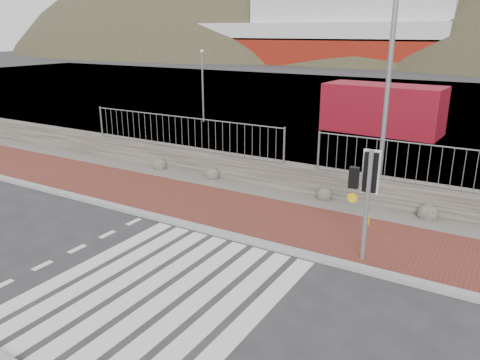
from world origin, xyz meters
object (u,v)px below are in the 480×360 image
Objects in this scene: traffic_signal_far at (367,182)px; shipping_container at (383,109)px; streetlight at (398,36)px; ferry at (313,29)px.

traffic_signal_far reaches higher than shipping_container.
traffic_signal_far is 0.30× the size of streetlight.
ferry is at bearing 108.11° from streetlight.
traffic_signal_far is 5.63m from streetlight.
traffic_signal_far is at bearing -73.46° from shipping_container.
streetlight is 1.48× the size of shipping_container.
shipping_container is at bearing -63.82° from ferry.
ferry reaches higher than shipping_container.
traffic_signal_far is at bearing -87.63° from streetlight.
ferry is at bearing 119.61° from shipping_container.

